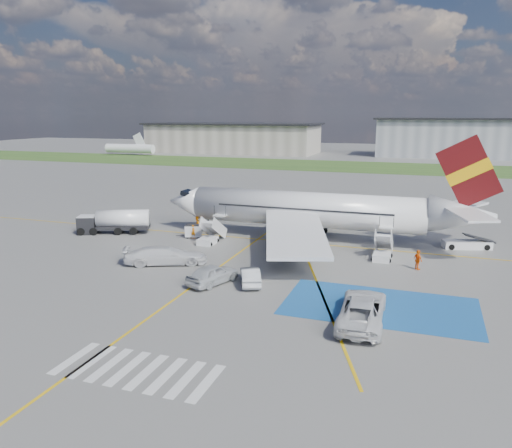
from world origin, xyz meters
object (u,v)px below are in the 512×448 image
object	(u,v)px
belt_loader	(467,245)
van_white_a	(363,305)
van_white_b	(165,252)
fuel_tanker	(115,223)
airliner	(319,210)
gpu_cart	(193,232)
car_silver_b	(250,276)
car_silver_a	(213,274)

from	to	relation	value
belt_loader	van_white_a	xyz separation A→B (m)	(-8.01, -22.77, 0.80)
van_white_b	fuel_tanker	bearing A→B (deg)	28.69
belt_loader	van_white_a	bearing A→B (deg)	-125.75
fuel_tanker	belt_loader	xyz separation A→B (m)	(39.10, 6.38, -0.79)
airliner	fuel_tanker	bearing A→B (deg)	-168.58
gpu_cart	belt_loader	size ratio (longest dim) A/B	0.39
fuel_tanker	gpu_cart	xyz separation A→B (m)	(9.75, 1.13, -0.50)
gpu_cart	belt_loader	xyz separation A→B (m)	(29.35, 5.25, -0.29)
gpu_cart	van_white_a	xyz separation A→B (m)	(21.34, -17.52, 0.51)
car_silver_b	van_white_a	xyz separation A→B (m)	(9.80, -4.63, 0.47)
car_silver_b	van_white_a	world-z (taller)	van_white_a
gpu_cart	car_silver_b	size ratio (longest dim) A/B	0.48
airliner	belt_loader	world-z (taller)	airliner
car_silver_a	airliner	bearing A→B (deg)	-87.49
car_silver_b	van_white_a	bearing A→B (deg)	131.06
gpu_cart	car_silver_b	world-z (taller)	gpu_cart
airliner	van_white_a	bearing A→B (deg)	-70.27
belt_loader	car_silver_a	xyz separation A→B (m)	(-20.78, -19.11, 0.45)
car_silver_b	belt_loader	bearing A→B (deg)	-158.12
airliner	van_white_b	size ratio (longest dim) A/B	6.37
gpu_cart	car_silver_b	distance (m)	17.31
gpu_cart	car_silver_b	bearing A→B (deg)	-68.65
fuel_tanker	belt_loader	bearing A→B (deg)	-12.53
car_silver_a	car_silver_b	world-z (taller)	car_silver_a
car_silver_b	van_white_b	xyz separation A→B (m)	(-9.44, 2.70, 0.41)
van_white_a	belt_loader	bearing A→B (deg)	-112.00
gpu_cart	van_white_b	bearing A→B (deg)	-98.81
airliner	van_white_b	xyz separation A→B (m)	(-11.66, -13.81, -2.26)
gpu_cart	car_silver_a	distance (m)	16.29
fuel_tanker	car_silver_b	world-z (taller)	fuel_tanker
fuel_tanker	van_white_b	world-z (taller)	fuel_tanker
car_silver_a	van_white_a	distance (m)	13.29
gpu_cart	van_white_b	world-z (taller)	van_white_b
car_silver_a	van_white_a	size ratio (longest dim) A/B	0.78
fuel_tanker	car_silver_b	bearing A→B (deg)	-50.71
fuel_tanker	car_silver_b	size ratio (longest dim) A/B	1.93
fuel_tanker	van_white_a	world-z (taller)	fuel_tanker
airliner	gpu_cart	bearing A→B (deg)	-165.27
belt_loader	van_white_b	xyz separation A→B (m)	(-27.24, -15.45, 0.74)
gpu_cart	van_white_b	size ratio (longest dim) A/B	0.36
belt_loader	car_silver_a	distance (m)	28.23
van_white_b	van_white_a	bearing A→B (deg)	-134.76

